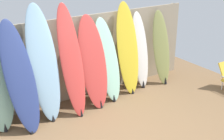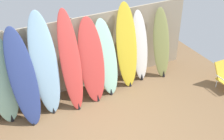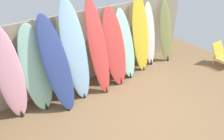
# 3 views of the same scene
# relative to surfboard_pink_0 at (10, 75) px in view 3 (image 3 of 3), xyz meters

# --- Properties ---
(ground) EXTENTS (7.68, 7.68, 0.00)m
(ground) POSITION_rel_surfboard_pink_0_xyz_m (2.13, -1.72, -0.93)
(ground) COLOR brown
(fence_back) EXTENTS (6.08, 0.11, 1.80)m
(fence_back) POSITION_rel_surfboard_pink_0_xyz_m (2.13, 0.29, -0.03)
(fence_back) COLOR tan
(fence_back) RESTS_ON ground
(surfboard_pink_0) EXTENTS (0.51, 0.46, 1.88)m
(surfboard_pink_0) POSITION_rel_surfboard_pink_0_xyz_m (0.00, 0.00, 0.00)
(surfboard_pink_0) COLOR pink
(surfboard_pink_0) RESTS_ON ground
(surfboard_seafoam_1) EXTENTS (0.63, 0.58, 1.82)m
(surfboard_seafoam_1) POSITION_rel_surfboard_pink_0_xyz_m (0.50, -0.04, -0.04)
(surfboard_seafoam_1) COLOR #9ED6BC
(surfboard_seafoam_1) RESTS_ON ground
(surfboard_navy_2) EXTENTS (0.61, 0.85, 1.97)m
(surfboard_navy_2) POSITION_rel_surfboard_pink_0_xyz_m (0.87, -0.24, 0.05)
(surfboard_navy_2) COLOR navy
(surfboard_navy_2) RESTS_ON ground
(surfboard_skyblue_3) EXTENTS (0.56, 0.64, 2.19)m
(surfboard_skyblue_3) POSITION_rel_surfboard_pink_0_xyz_m (1.36, -0.12, 0.16)
(surfboard_skyblue_3) COLOR #8CB7D6
(surfboard_skyblue_3) RESTS_ON ground
(surfboard_red_4) EXTENTS (0.48, 0.78, 2.15)m
(surfboard_red_4) POSITION_rel_surfboard_pink_0_xyz_m (1.90, -0.20, 0.13)
(surfboard_red_4) COLOR #D13D38
(surfboard_red_4) RESTS_ON ground
(surfboard_red_5) EXTENTS (0.64, 0.74, 1.86)m
(surfboard_red_5) POSITION_rel_surfboard_pink_0_xyz_m (2.41, -0.16, -0.02)
(surfboard_red_5) COLOR #D13D38
(surfboard_red_5) RESTS_ON ground
(surfboard_seafoam_6) EXTENTS (0.60, 0.64, 1.77)m
(surfboard_seafoam_6) POSITION_rel_surfboard_pink_0_xyz_m (2.79, -0.13, -0.06)
(surfboard_seafoam_6) COLOR #9ED6BC
(surfboard_seafoam_6) RESTS_ON ground
(surfboard_yellow_7) EXTENTS (0.56, 0.56, 2.03)m
(surfboard_yellow_7) POSITION_rel_surfboard_pink_0_xyz_m (3.36, -0.06, 0.07)
(surfboard_yellow_7) COLOR yellow
(surfboard_yellow_7) RESTS_ON ground
(surfboard_white_8) EXTENTS (0.49, 0.44, 1.77)m
(surfboard_white_8) POSITION_rel_surfboard_pink_0_xyz_m (3.76, 0.00, -0.06)
(surfboard_white_8) COLOR white
(surfboard_white_8) RESTS_ON ground
(surfboard_olive_9) EXTENTS (0.50, 0.58, 1.74)m
(surfboard_olive_9) POSITION_rel_surfboard_pink_0_xyz_m (4.34, -0.08, -0.08)
(surfboard_olive_9) COLOR olive
(surfboard_olive_9) RESTS_ON ground
(beach_chair) EXTENTS (0.50, 0.59, 0.63)m
(beach_chair) POSITION_rel_surfboard_pink_0_xyz_m (5.42, -1.34, -0.61)
(beach_chair) COLOR silver
(beach_chair) RESTS_ON ground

